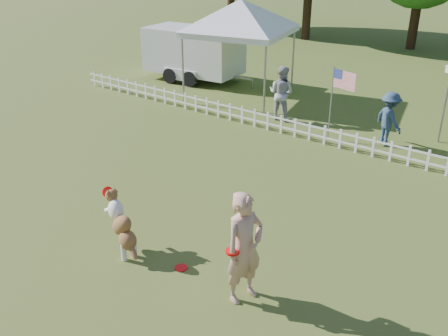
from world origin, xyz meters
name	(u,v)px	position (x,y,z in m)	size (l,w,h in m)	color
ground	(167,256)	(0.00, 0.00, 0.00)	(120.00, 120.00, 0.00)	#38541A
picket_fence	(332,137)	(0.00, 7.00, 0.30)	(22.00, 0.08, 0.60)	white
handler	(244,248)	(1.89, -0.08, 1.00)	(0.73, 0.48, 1.99)	tan
dog	(122,226)	(-0.74, -0.41, 0.60)	(1.15, 0.38, 1.19)	brown
frisbee_on_turf	(181,268)	(0.49, -0.13, 0.01)	(0.24, 0.24, 0.02)	red
canopy_tent_left	(240,51)	(-5.08, 9.38, 1.77)	(3.42, 3.42, 3.53)	white
cargo_trailer	(194,54)	(-8.16, 10.27, 1.10)	(5.02, 2.21, 2.21)	silver
flag_pole	(331,104)	(-0.35, 7.45, 1.12)	(0.86, 0.09, 2.24)	gray
spectator_a	(281,93)	(-2.49, 8.15, 0.91)	(0.88, 0.69, 1.81)	#A09FA5
spectator_b	(389,119)	(1.20, 8.13, 0.80)	(1.03, 0.59, 1.60)	navy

